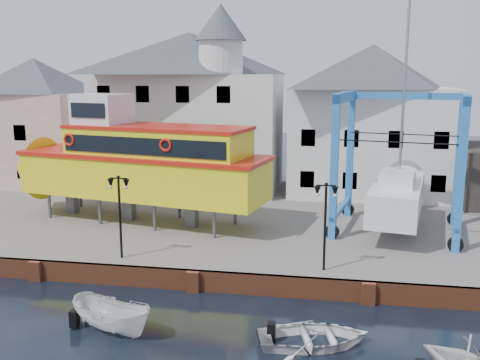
# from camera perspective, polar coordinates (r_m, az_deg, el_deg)

# --- Properties ---
(ground) EXTENTS (140.00, 140.00, 0.00)m
(ground) POSITION_cam_1_polar(r_m,az_deg,el_deg) (25.74, -4.98, -11.73)
(ground) COLOR black
(ground) RESTS_ON ground
(hardstanding) EXTENTS (44.00, 22.00, 1.00)m
(hardstanding) POSITION_cam_1_polar(r_m,az_deg,el_deg) (35.73, -0.48, -4.22)
(hardstanding) COLOR #5F5952
(hardstanding) RESTS_ON ground
(quay_wall) EXTENTS (44.00, 0.47, 1.00)m
(quay_wall) POSITION_cam_1_polar(r_m,az_deg,el_deg) (25.64, -4.94, -10.61)
(quay_wall) COLOR brown
(quay_wall) RESTS_ON ground
(building_pink) EXTENTS (8.00, 7.00, 10.30)m
(building_pink) POSITION_cam_1_polar(r_m,az_deg,el_deg) (47.66, -20.78, 5.85)
(building_pink) COLOR tan
(building_pink) RESTS_ON hardstanding
(building_white_main) EXTENTS (14.00, 8.30, 14.00)m
(building_white_main) POSITION_cam_1_polar(r_m,az_deg,el_deg) (42.81, -5.17, 7.60)
(building_white_main) COLOR silver
(building_white_main) RESTS_ON hardstanding
(building_white_right) EXTENTS (12.00, 8.00, 11.20)m
(building_white_right) POSITION_cam_1_polar(r_m,az_deg,el_deg) (42.10, 13.75, 6.25)
(building_white_right) COLOR silver
(building_white_right) RESTS_ON hardstanding
(lamp_post_left) EXTENTS (1.12, 0.32, 4.20)m
(lamp_post_left) POSITION_cam_1_polar(r_m,az_deg,el_deg) (26.80, -12.78, -1.66)
(lamp_post_left) COLOR black
(lamp_post_left) RESTS_ON hardstanding
(lamp_post_right) EXTENTS (1.12, 0.32, 4.20)m
(lamp_post_right) POSITION_cam_1_polar(r_m,az_deg,el_deg) (24.77, 9.13, -2.57)
(lamp_post_right) COLOR black
(lamp_post_right) RESTS_ON hardstanding
(tour_boat) EXTENTS (18.45, 7.86, 7.82)m
(tour_boat) POSITION_cam_1_polar(r_m,az_deg,el_deg) (33.77, -11.87, 1.90)
(tour_boat) COLOR #59595E
(tour_boat) RESTS_ON hardstanding
(travel_lift) EXTENTS (8.11, 10.51, 15.41)m
(travel_lift) POSITION_cam_1_polar(r_m,az_deg,el_deg) (32.88, 16.60, -0.57)
(travel_lift) COLOR #1F64A4
(travel_lift) RESTS_ON hardstanding
(motorboat_a) EXTENTS (4.17, 2.81, 1.51)m
(motorboat_a) POSITION_cam_1_polar(r_m,az_deg,el_deg) (22.62, -13.44, -15.40)
(motorboat_a) COLOR white
(motorboat_a) RESTS_ON ground
(motorboat_b) EXTENTS (4.85, 3.99, 0.87)m
(motorboat_b) POSITION_cam_1_polar(r_m,az_deg,el_deg) (21.26, 7.84, -17.01)
(motorboat_b) COLOR white
(motorboat_b) RESTS_ON ground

